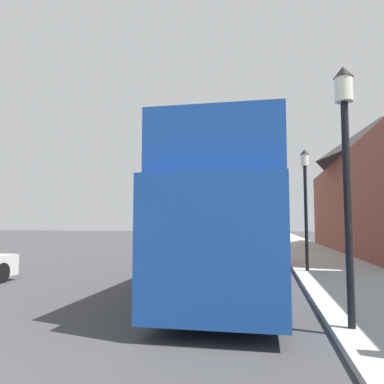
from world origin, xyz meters
TOP-DOWN VIEW (x-y plane):
  - ground_plane at (0.00, 21.00)m, footprint 144.00×144.00m
  - sidewalk at (7.78, 18.00)m, footprint 3.64×108.00m
  - brick_terrace_rear at (12.60, 23.96)m, footprint 6.00×22.40m
  - tour_bus at (3.96, 8.66)m, footprint 2.57×10.25m
  - parked_car_ahead_of_bus at (4.84, 16.29)m, footprint 1.81×4.02m
  - lamp_post_nearest at (6.31, 4.56)m, footprint 0.35×0.35m
  - lamp_post_second at (6.45, 12.70)m, footprint 0.35×0.35m

SIDE VIEW (x-z plane):
  - ground_plane at x=0.00m, z-range 0.00..0.00m
  - sidewalk at x=7.78m, z-range 0.00..0.14m
  - parked_car_ahead_of_bus at x=4.84m, z-range -0.04..1.34m
  - tour_bus at x=3.96m, z-range -0.21..3.86m
  - lamp_post_nearest at x=6.31m, z-range 1.03..5.75m
  - lamp_post_second at x=6.45m, z-range 1.04..5.79m
  - brick_terrace_rear at x=12.60m, z-range 0.00..9.07m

